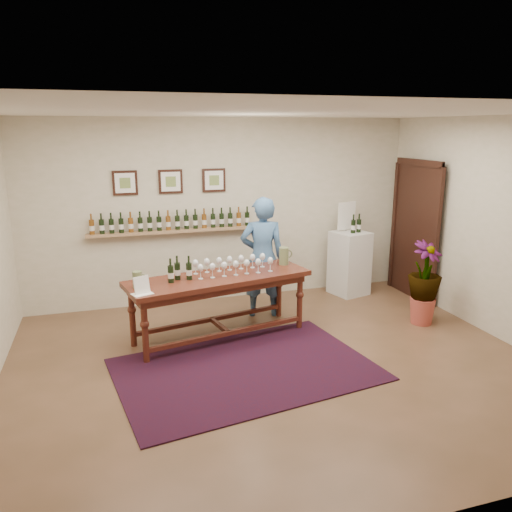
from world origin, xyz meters
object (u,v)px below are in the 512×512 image
object	(u,v)px
person	(262,257)
potted_plant	(424,283)
tasting_table	(219,285)
display_pedestal	(349,263)

from	to	relation	value
person	potted_plant	bearing A→B (deg)	166.96
tasting_table	person	xyz separation A→B (m)	(0.77, 0.60, 0.16)
tasting_table	potted_plant	xyz separation A→B (m)	(2.79, -0.37, -0.12)
tasting_table	person	distance (m)	0.99
display_pedestal	tasting_table	bearing A→B (deg)	-155.36
tasting_table	display_pedestal	bearing A→B (deg)	12.64
display_pedestal	person	bearing A→B (deg)	-162.89
display_pedestal	person	world-z (taller)	person
tasting_table	person	world-z (taller)	person
display_pedestal	potted_plant	distance (m)	1.53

